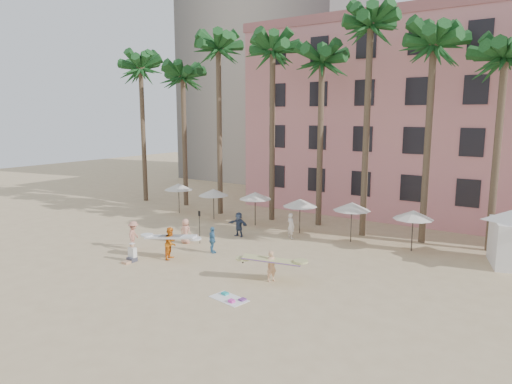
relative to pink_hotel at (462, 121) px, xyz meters
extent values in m
plane|color=#D1B789|center=(-7.00, -26.00, -8.00)|extent=(120.00, 120.00, 0.00)
cube|color=#DC8686|center=(0.00, 0.00, 0.00)|extent=(35.00, 14.00, 16.00)
cylinder|color=brown|center=(-27.00, -11.00, -1.50)|extent=(0.44, 0.44, 13.00)
cylinder|color=brown|center=(-22.00, -10.50, -2.00)|extent=(0.44, 0.44, 12.00)
cylinder|color=brown|center=(-17.00, -11.50, -1.00)|extent=(0.44, 0.44, 14.00)
cylinder|color=brown|center=(-12.00, -11.00, -1.25)|extent=(0.44, 0.44, 13.50)
cylinder|color=brown|center=(-8.00, -10.50, -1.75)|extent=(0.44, 0.44, 12.50)
cylinder|color=brown|center=(-4.00, -11.50, -0.75)|extent=(0.44, 0.44, 14.50)
cylinder|color=brown|center=(0.00, -11.00, -1.50)|extent=(0.44, 0.44, 13.00)
cylinder|color=brown|center=(4.00, -10.50, -2.00)|extent=(0.44, 0.44, 12.00)
cylinder|color=#332B23|center=(-20.00, -13.50, -6.75)|extent=(0.07, 0.07, 2.50)
cone|color=white|center=(-20.00, -13.50, -5.65)|extent=(2.50, 2.50, 0.55)
cylinder|color=#332B23|center=(-16.00, -13.60, -6.80)|extent=(0.07, 0.07, 2.40)
cone|color=white|center=(-16.00, -13.60, -5.75)|extent=(2.50, 2.50, 0.55)
cylinder|color=#332B23|center=(-12.00, -13.40, -6.75)|extent=(0.07, 0.07, 2.50)
cone|color=white|center=(-12.00, -13.40, -5.65)|extent=(2.50, 2.50, 0.55)
cylinder|color=#332B23|center=(-8.00, -13.50, -6.80)|extent=(0.07, 0.07, 2.40)
cone|color=white|center=(-8.00, -13.50, -5.75)|extent=(2.50, 2.50, 0.55)
cylinder|color=#332B23|center=(-4.00, -13.60, -6.70)|extent=(0.07, 0.07, 2.60)
cone|color=white|center=(-4.00, -13.60, -5.55)|extent=(2.50, 2.50, 0.55)
cylinder|color=#332B23|center=(0.00, -13.40, -6.75)|extent=(0.07, 0.07, 2.50)
cone|color=white|center=(0.00, -13.40, -5.65)|extent=(2.50, 2.50, 0.55)
cube|color=white|center=(-4.85, -25.96, -7.99)|extent=(1.94, 1.29, 0.02)
cube|color=teal|center=(-5.31, -25.68, -7.93)|extent=(0.34, 0.30, 0.10)
cube|color=#EB41B9|center=(-4.49, -26.22, -7.92)|extent=(0.31, 0.26, 0.12)
cube|color=#743887|center=(-4.21, -25.77, -7.94)|extent=(0.31, 0.34, 0.08)
imported|color=tan|center=(-4.45, -22.89, -7.18)|extent=(0.58, 0.70, 1.63)
cube|color=#C9C97D|center=(-4.45, -22.89, -6.86)|extent=(3.03, 1.97, 0.36)
imported|color=orange|center=(-11.41, -23.13, -7.04)|extent=(1.01, 1.13, 1.93)
cube|color=white|center=(-11.41, -23.13, -6.65)|extent=(3.18, 1.76, 0.32)
imported|color=#E2997F|center=(-13.01, -20.16, -7.17)|extent=(0.87, 0.63, 1.66)
imported|color=white|center=(-7.80, -15.14, -7.10)|extent=(0.76, 0.62, 1.79)
imported|color=tan|center=(-14.76, -23.07, -7.08)|extent=(1.19, 1.37, 1.84)
imported|color=#3A4966|center=(-11.11, -16.74, -7.13)|extent=(1.62, 0.55, 1.73)
imported|color=#4F8EBA|center=(-10.11, -20.83, -7.16)|extent=(1.05, 0.87, 1.67)
cylinder|color=black|center=(-12.17, -19.69, -6.95)|extent=(0.04, 0.04, 2.10)
cube|color=black|center=(-12.17, -19.69, -5.95)|extent=(0.18, 0.03, 0.35)
cube|color=#3F3F4C|center=(-12.94, -24.81, -7.87)|extent=(0.48, 0.45, 0.26)
cube|color=tan|center=(-12.94, -25.19, -7.94)|extent=(0.43, 0.48, 0.13)
cube|color=white|center=(-12.94, -24.76, -7.46)|extent=(0.47, 0.28, 0.59)
sphere|color=tan|center=(-12.94, -24.76, -7.03)|extent=(0.26, 0.26, 0.26)
camera|label=1|loc=(7.61, -41.90, 0.52)|focal=32.00mm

